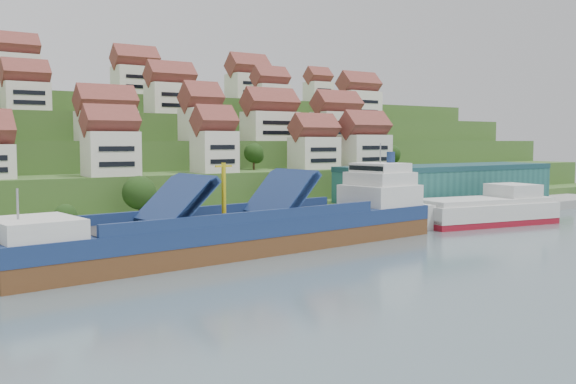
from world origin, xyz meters
TOP-DOWN VIEW (x-y plane):
  - ground at (0.00, 0.00)m, footprint 300.00×300.00m
  - quay at (20.00, 15.00)m, footprint 180.00×14.00m
  - hillside at (0.00, 103.55)m, footprint 260.00×128.00m
  - hillside_village at (-3.34, 61.90)m, footprint 157.70×63.69m
  - hillside_trees at (-11.89, 45.18)m, footprint 135.55×62.33m
  - warehouse at (52.00, 17.00)m, footprint 60.00×15.00m
  - flagpole at (18.11, 10.00)m, footprint 1.28×0.16m
  - cargo_ship at (-13.35, -0.59)m, footprint 79.30×19.77m
  - second_ship at (45.59, 0.17)m, footprint 33.42×16.77m

SIDE VIEW (x-z plane):
  - ground at x=0.00m, z-range 0.00..0.00m
  - quay at x=20.00m, z-range 0.00..2.20m
  - second_ship at x=45.59m, z-range -1.84..7.43m
  - cargo_ship at x=-13.35m, z-range -5.40..12.02m
  - flagpole at x=18.11m, z-range 2.88..10.88m
  - warehouse at x=52.00m, z-range 2.20..12.20m
  - hillside at x=0.00m, z-range -4.84..26.16m
  - hillside_trees at x=-11.89m, z-range 1.29..32.34m
  - hillside_village at x=-3.34m, z-range 10.33..39.47m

